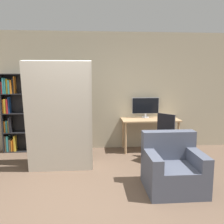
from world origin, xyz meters
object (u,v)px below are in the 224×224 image
(mattress_near, at_px, (60,117))
(mattress_far, at_px, (62,115))
(office_chair, at_px, (161,142))
(armchair, at_px, (172,168))
(monitor, at_px, (145,106))
(bookshelf, at_px, (17,114))

(mattress_near, bearing_deg, mattress_far, 90.00)
(office_chair, height_order, armchair, office_chair)
(office_chair, xyz_separation_m, mattress_far, (-1.96, -0.05, 0.60))
(monitor, height_order, armchair, monitor)
(bookshelf, bearing_deg, monitor, -0.16)
(office_chair, height_order, mattress_far, mattress_far)
(office_chair, distance_m, bookshelf, 3.25)
(monitor, xyz_separation_m, office_chair, (0.14, -0.92, -0.61))
(mattress_far, distance_m, armchair, 2.24)
(bookshelf, xyz_separation_m, mattress_far, (1.11, -0.98, 0.12))
(office_chair, relative_size, mattress_near, 0.48)
(mattress_far, height_order, armchair, mattress_far)
(monitor, bearing_deg, armchair, -90.74)
(monitor, xyz_separation_m, mattress_far, (-1.82, -0.97, -0.01))
(monitor, height_order, bookshelf, bookshelf)
(mattress_near, bearing_deg, armchair, -24.80)
(office_chair, distance_m, mattress_far, 2.05)
(monitor, relative_size, office_chair, 0.67)
(bookshelf, relative_size, armchair, 2.07)
(monitor, distance_m, office_chair, 1.11)
(monitor, xyz_separation_m, armchair, (-0.03, -2.13, -0.68))
(mattress_near, bearing_deg, monitor, 35.54)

